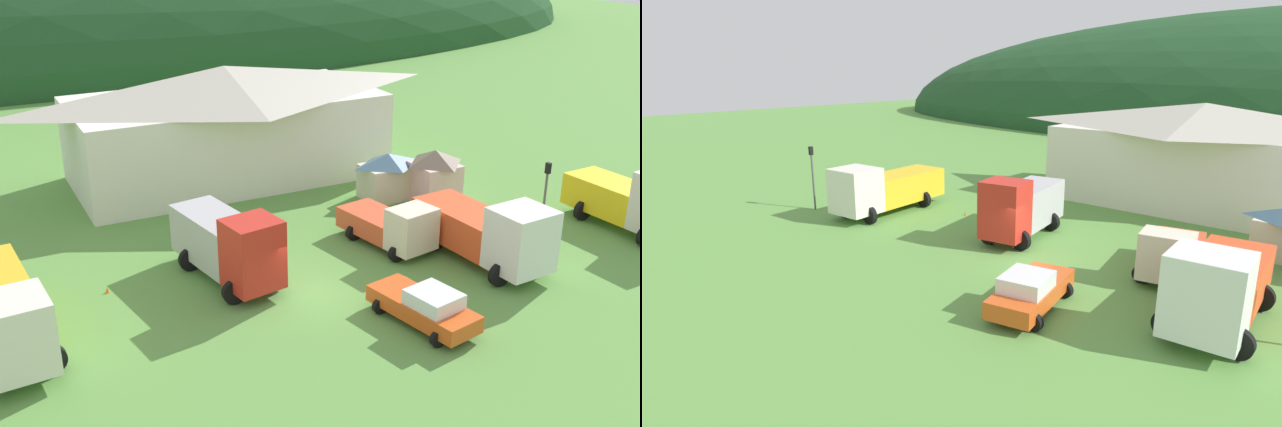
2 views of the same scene
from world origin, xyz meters
The scene contains 13 objects.
ground_plane centered at (0.00, 0.00, 0.00)m, with size 200.00×200.00×0.00m, color #5B9342.
forested_hill_backdrop centered at (0.00, 72.42, 0.00)m, with size 155.03×60.00×35.54m, color #1E4723.
depot_building centered at (2.69, 16.74, 3.61)m, with size 20.04×9.68×7.01m.
play_shed_cream centered at (9.61, 8.94, 1.39)m, with size 3.22×2.30×2.69m.
play_shed_pink centered at (11.70, 7.23, 1.58)m, with size 2.55×2.59×3.07m.
heavy_rig_striped centered at (-12.12, 1.51, 1.67)m, with size 3.73×8.46×3.32m.
crane_truck_red centered at (-2.38, 3.12, 1.83)m, with size 3.67×6.92×3.61m.
light_truck_cream centered at (6.10, 2.83, 1.18)m, with size 3.21×5.61×2.48m.
heavy_rig_white centered at (9.10, -0.83, 1.67)m, with size 3.65×7.62×3.44m.
flatbed_truck_yellow centered at (18.44, -1.22, 1.76)m, with size 3.44×6.89×3.61m.
service_pickup_orange centered at (3.21, -4.18, 0.83)m, with size 2.89×5.13×1.66m.
traffic_light_east centered at (13.30, 0.11, 2.55)m, with size 0.20×0.32×4.16m.
traffic_cone_near_pickup centered at (-7.67, 4.49, 0.00)m, with size 0.36×0.36×0.52m, color orange.
Camera 1 is at (-12.86, -26.10, 15.74)m, focal length 42.38 mm.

